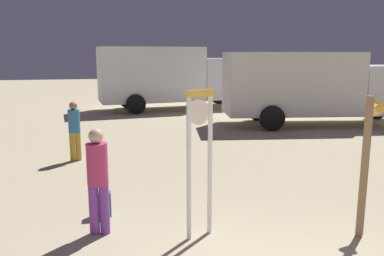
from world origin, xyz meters
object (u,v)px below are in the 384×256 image
object	(u,v)px
arrow_sign	(370,138)
person_near_clock	(98,176)
box_truck_far	(166,76)
standing_clock	(199,150)
backpack	(103,204)
person_distant	(74,128)
box_truck_near	(310,85)

from	to	relation	value
arrow_sign	person_near_clock	size ratio (longest dim) A/B	1.30
arrow_sign	box_truck_far	bearing A→B (deg)	95.49
person_near_clock	standing_clock	bearing A→B (deg)	-13.89
backpack	person_distant	xyz separation A→B (m)	(-0.78, 3.76, 0.65)
standing_clock	box_truck_near	distance (m)	10.53
backpack	box_truck_near	world-z (taller)	box_truck_near
backpack	box_truck_near	size ratio (longest dim) A/B	0.06
arrow_sign	backpack	world-z (taller)	arrow_sign
standing_clock	box_truck_far	size ratio (longest dim) A/B	0.31
box_truck_far	backpack	bearing A→B (deg)	-102.08
box_truck_near	box_truck_far	bearing A→B (deg)	132.58
person_near_clock	backpack	size ratio (longest dim) A/B	3.94
person_near_clock	box_truck_near	xyz separation A→B (m)	(7.65, 8.17, 0.61)
backpack	arrow_sign	bearing A→B (deg)	-17.62
backpack	box_truck_far	distance (m)	13.16
person_near_clock	backpack	bearing A→B (deg)	87.60
standing_clock	person_near_clock	size ratio (longest dim) A/B	1.35
person_distant	box_truck_near	xyz separation A→B (m)	(8.40, 3.71, 0.67)
arrow_sign	box_truck_near	bearing A→B (deg)	68.06
backpack	box_truck_far	size ratio (longest dim) A/B	0.06
arrow_sign	box_truck_near	size ratio (longest dim) A/B	0.30
person_near_clock	box_truck_near	size ratio (longest dim) A/B	0.23
person_distant	box_truck_near	distance (m)	9.21
person_distant	box_truck_far	world-z (taller)	box_truck_far
standing_clock	backpack	distance (m)	2.14
box_truck_near	box_truck_far	size ratio (longest dim) A/B	1.02
standing_clock	person_distant	xyz separation A→B (m)	(-2.24, 4.83, -0.50)
person_near_clock	box_truck_far	xyz separation A→B (m)	(2.77, 13.49, 0.73)
box_truck_near	box_truck_far	world-z (taller)	box_truck_far
standing_clock	person_near_clock	bearing A→B (deg)	166.11
arrow_sign	box_truck_far	distance (m)	14.16
person_distant	box_truck_near	bearing A→B (deg)	23.83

